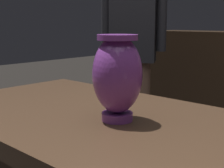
# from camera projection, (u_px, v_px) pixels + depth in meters

# --- Properties ---
(vase_centerpiece) EXTENTS (0.14, 0.14, 0.24)m
(vase_centerpiece) POSITION_uv_depth(u_px,v_px,m) (117.00, 75.00, 0.90)
(vase_centerpiece) COLOR #7A388E
(vase_centerpiece) RESTS_ON display_plinth
(visitor_near_left) EXTENTS (0.41, 0.32, 1.60)m
(visitor_near_left) POSITION_uv_depth(u_px,v_px,m) (133.00, 41.00, 2.35)
(visitor_near_left) COLOR brown
(visitor_near_left) RESTS_ON ground_plane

